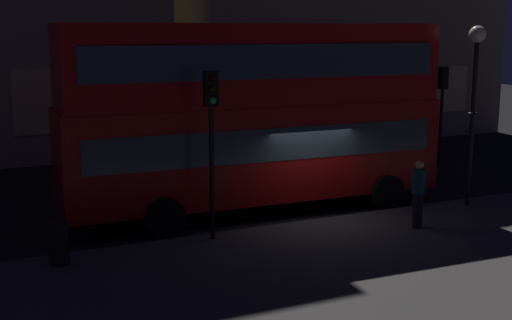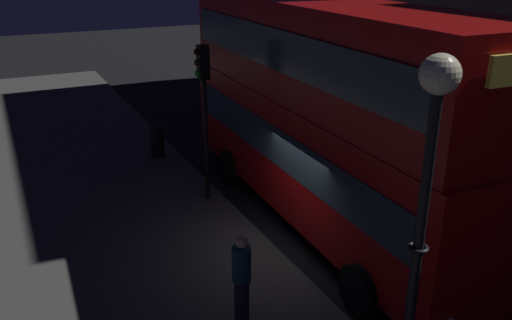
{
  "view_description": "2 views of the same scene",
  "coord_description": "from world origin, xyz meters",
  "views": [
    {
      "loc": [
        -9.1,
        -15.9,
        5.27
      ],
      "look_at": [
        -1.62,
        0.1,
        1.8
      ],
      "focal_mm": 47.05,
      "sensor_mm": 36.0,
      "label": 1
    },
    {
      "loc": [
        9.22,
        -5.61,
        6.41
      ],
      "look_at": [
        -2.76,
        0.3,
        1.22
      ],
      "focal_mm": 37.53,
      "sensor_mm": 36.0,
      "label": 2
    }
  ],
  "objects": [
    {
      "name": "ground_plane",
      "position": [
        0.0,
        0.0,
        0.0
      ],
      "size": [
        80.0,
        80.0,
        0.0
      ],
      "primitive_type": "plane",
      "color": "black"
    },
    {
      "name": "sidewalk_slab",
      "position": [
        0.0,
        -4.8,
        0.06
      ],
      "size": [
        44.0,
        8.66,
        0.12
      ],
      "primitive_type": "cube",
      "color": "#423F3D",
      "rests_on": "ground"
    },
    {
      "name": "double_decker_bus",
      "position": [
        -1.13,
        1.28,
        3.02
      ],
      "size": [
        11.18,
        3.17,
        5.41
      ],
      "rotation": [
        0.0,
        0.0,
        -0.04
      ],
      "color": "#9E0C0C",
      "rests_on": "ground"
    },
    {
      "name": "traffic_light_near_kerb",
      "position": [
        -3.29,
        -0.93,
        3.11
      ],
      "size": [
        0.33,
        0.37,
        4.16
      ],
      "rotation": [
        0.0,
        0.0,
        -0.05
      ],
      "color": "black",
      "rests_on": "sidewalk_slab"
    },
    {
      "name": "traffic_light_far_side",
      "position": [
        8.27,
        4.36,
        2.78
      ],
      "size": [
        0.34,
        0.37,
        3.85
      ],
      "rotation": [
        0.0,
        0.0,
        3.22
      ],
      "color": "black",
      "rests_on": "ground"
    },
    {
      "name": "street_lamp",
      "position": [
        4.76,
        -1.08,
        3.91
      ],
      "size": [
        0.48,
        0.48,
        5.24
      ],
      "color": "black",
      "rests_on": "sidewalk_slab"
    },
    {
      "name": "pedestrian",
      "position": [
        1.94,
        -2.3,
        1.05
      ],
      "size": [
        0.34,
        0.34,
        1.8
      ],
      "rotation": [
        0.0,
        0.0,
        1.7
      ],
      "color": "black",
      "rests_on": "sidewalk_slab"
    },
    {
      "name": "litter_bin",
      "position": [
        -7.05,
        -1.2,
        0.61
      ],
      "size": [
        0.44,
        0.44,
        0.98
      ],
      "primitive_type": "cylinder",
      "color": "black",
      "rests_on": "sidewalk_slab"
    }
  ]
}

